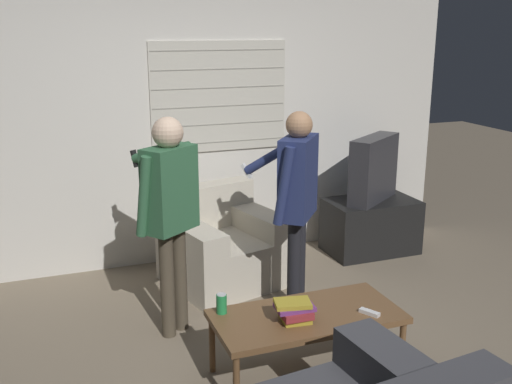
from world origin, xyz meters
name	(u,v)px	position (x,y,z in m)	size (l,w,h in m)	color
ground_plane	(270,364)	(0.00, 0.00, 0.00)	(16.00, 16.00, 0.00)	#7F705B
wall_back	(189,124)	(0.01, 2.03, 1.28)	(5.20, 0.08, 2.55)	silver
armchair_beige	(222,246)	(0.11, 1.40, 0.31)	(1.09, 1.04, 0.80)	beige
coffee_table	(307,319)	(0.17, -0.19, 0.39)	(1.17, 0.56, 0.42)	brown
tv_stand	(371,226)	(1.67, 1.55, 0.26)	(0.86, 0.53, 0.52)	black
tv	(373,169)	(1.67, 1.55, 0.83)	(0.68, 0.56, 0.62)	#2D2D33
person_left_standing	(169,201)	(-0.49, 0.65, 0.99)	(0.48, 0.78, 1.57)	#4C4233
person_right_standing	(296,191)	(0.44, 0.59, 0.98)	(0.48, 0.74, 1.57)	black
book_stack	(295,311)	(0.06, -0.25, 0.49)	(0.25, 0.20, 0.13)	gold
soda_can	(222,304)	(-0.33, 0.01, 0.49)	(0.07, 0.07, 0.13)	#238E47
spare_remote	(369,312)	(0.52, -0.33, 0.44)	(0.10, 0.13, 0.02)	white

